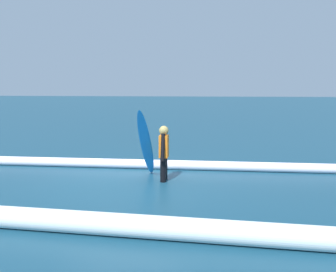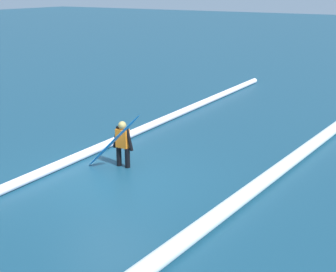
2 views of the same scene
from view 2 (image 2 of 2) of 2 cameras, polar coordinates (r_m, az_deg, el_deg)
The scene contains 5 objects.
ground_plane at distance 12.07m, azimuth -7.03°, elevation -5.16°, with size 151.11×151.11×0.00m, color navy.
surfer at distance 12.59m, azimuth -5.52°, elevation -0.70°, with size 0.22×0.66×1.27m.
surfboard at distance 12.23m, azimuth -6.65°, elevation -0.63°, with size 0.31×1.74×1.71m.
wave_crest_foreground at distance 13.68m, azimuth -9.56°, elevation -1.93°, with size 0.25×0.25×25.13m, color white.
wave_crest_midground at distance 9.41m, azimuth 4.21°, elevation -10.91°, with size 0.34×0.34×22.55m, color white.
Camera 2 is at (8.53, 7.15, 4.68)m, focal length 50.24 mm.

